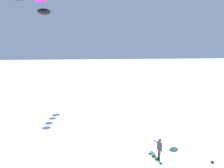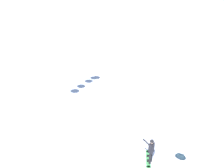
# 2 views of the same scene
# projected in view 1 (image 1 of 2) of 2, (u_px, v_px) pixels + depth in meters

# --- Properties ---
(ground_plane) EXTENTS (300.00, 300.00, 0.00)m
(ground_plane) POSITION_uv_depth(u_px,v_px,m) (165.00, 166.00, 12.99)
(ground_plane) COLOR white
(snowboarder) EXTENTS (0.70, 0.47, 1.75)m
(snowboarder) POSITION_uv_depth(u_px,v_px,m) (159.00, 147.00, 13.48)
(snowboarder) COLOR black
(snowboarder) RESTS_ON ground_plane
(snowboard) EXTENTS (0.64, 1.71, 0.10)m
(snowboard) POSITION_uv_depth(u_px,v_px,m) (155.00, 158.00, 13.90)
(snowboard) COLOR #3F994C
(snowboard) RESTS_ON ground_plane
(gear_bag_large) EXTENTS (0.72, 0.45, 0.35)m
(gear_bag_large) POSITION_uv_depth(u_px,v_px,m) (174.00, 149.00, 14.86)
(gear_bag_large) COLOR #192833
(gear_bag_large) RESTS_ON ground_plane
(camera_tripod) EXTENTS (0.56, 0.46, 1.22)m
(camera_tripod) POSITION_uv_depth(u_px,v_px,m) (212.00, 166.00, 11.56)
(camera_tripod) COLOR #262628
(camera_tripod) RESTS_ON ground_plane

